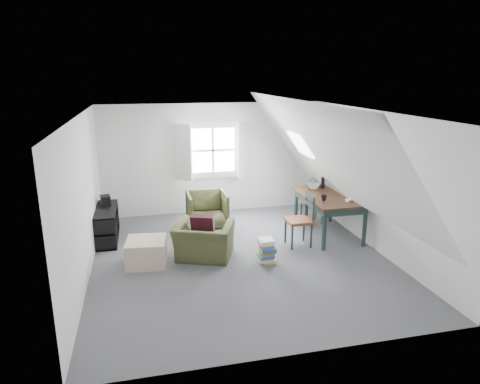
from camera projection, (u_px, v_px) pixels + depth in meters
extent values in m
plane|color=#515156|center=(240.00, 258.00, 7.50)|extent=(5.50, 5.50, 0.00)
plane|color=white|center=(240.00, 114.00, 6.83)|extent=(5.50, 5.50, 0.00)
plane|color=silver|center=(213.00, 159.00, 9.74)|extent=(5.00, 0.00, 5.00)
plane|color=silver|center=(299.00, 254.00, 4.58)|extent=(5.00, 0.00, 5.00)
plane|color=silver|center=(83.00, 199.00, 6.61)|extent=(0.00, 5.50, 5.50)
plane|color=silver|center=(375.00, 181.00, 7.71)|extent=(0.00, 5.50, 5.50)
plane|color=white|center=(144.00, 163.00, 6.68)|extent=(3.19, 5.50, 4.48)
plane|color=white|center=(328.00, 155.00, 7.36)|extent=(3.19, 5.50, 4.48)
cube|color=white|center=(213.00, 150.00, 9.67)|extent=(1.30, 0.04, 1.30)
cube|color=white|center=(183.00, 153.00, 9.37)|extent=(0.35, 0.35, 1.25)
cube|color=white|center=(243.00, 150.00, 9.67)|extent=(0.35, 0.35, 1.25)
cube|color=white|center=(213.00, 150.00, 9.66)|extent=(1.00, 0.02, 1.00)
cube|color=white|center=(213.00, 150.00, 9.64)|extent=(1.08, 0.04, 0.05)
cube|color=white|center=(213.00, 150.00, 9.64)|extent=(0.05, 0.04, 1.08)
cube|color=white|center=(300.00, 145.00, 8.59)|extent=(0.35, 0.75, 0.47)
imported|color=#3D4023|center=(205.00, 257.00, 7.52)|extent=(1.21, 1.14, 0.63)
imported|color=#3D4023|center=(207.00, 226.00, 9.04)|extent=(0.81, 0.83, 0.75)
cube|color=#3A101D|center=(203.00, 225.00, 7.51)|extent=(0.46, 0.35, 0.42)
cube|color=#BEA88F|center=(146.00, 252.00, 7.21)|extent=(0.72, 0.72, 0.43)
cube|color=#311A0C|center=(329.00, 196.00, 8.39)|extent=(0.98, 1.63, 0.04)
cube|color=#1F3430|center=(329.00, 201.00, 8.41)|extent=(0.87, 1.52, 0.13)
cylinder|color=#1F3430|center=(324.00, 230.00, 7.72)|extent=(0.08, 0.08, 0.77)
cylinder|color=#1F3430|center=(365.00, 227.00, 7.90)|extent=(0.08, 0.08, 0.77)
cylinder|color=#1F3430|center=(296.00, 207.00, 9.09)|extent=(0.08, 0.08, 0.77)
cylinder|color=#1F3430|center=(331.00, 204.00, 9.27)|extent=(0.08, 0.08, 0.77)
sphere|color=silver|center=(313.00, 184.00, 8.74)|extent=(0.24, 0.24, 0.24)
cylinder|color=silver|center=(314.00, 177.00, 8.69)|extent=(0.08, 0.08, 0.13)
cylinder|color=black|center=(323.00, 183.00, 8.89)|extent=(0.08, 0.08, 0.24)
cylinder|color=#3F2D1E|center=(323.00, 170.00, 8.82)|extent=(0.03, 0.05, 0.42)
cylinder|color=#3F2D1E|center=(324.00, 170.00, 8.83)|extent=(0.04, 0.06, 0.42)
cylinder|color=#3F2D1E|center=(323.00, 171.00, 8.81)|extent=(0.05, 0.07, 0.42)
imported|color=black|center=(324.00, 201.00, 8.05)|extent=(0.14, 0.14, 0.10)
cube|color=white|center=(349.00, 200.00, 8.00)|extent=(0.15, 0.12, 0.04)
cube|color=brown|center=(312.00, 202.00, 9.20)|extent=(0.42, 0.42, 0.05)
cylinder|color=#1F3430|center=(316.00, 210.00, 9.46)|extent=(0.04, 0.04, 0.43)
cylinder|color=#1F3430|center=(322.00, 214.00, 9.14)|extent=(0.04, 0.04, 0.43)
cylinder|color=#1F3430|center=(301.00, 211.00, 9.39)|extent=(0.04, 0.04, 0.43)
cylinder|color=#1F3430|center=(307.00, 215.00, 9.07)|extent=(0.04, 0.04, 0.43)
cylinder|color=#1F3430|center=(324.00, 194.00, 9.00)|extent=(0.04, 0.04, 0.45)
cylinder|color=#1F3430|center=(308.00, 195.00, 8.93)|extent=(0.04, 0.04, 0.45)
cube|color=#1F3430|center=(316.00, 186.00, 8.92)|extent=(0.34, 0.03, 0.08)
cube|color=#1F3430|center=(316.00, 192.00, 8.95)|extent=(0.34, 0.03, 0.06)
cube|color=brown|center=(299.00, 220.00, 7.93)|extent=(0.46, 0.46, 0.05)
cylinder|color=#1F3430|center=(285.00, 231.00, 8.13)|extent=(0.04, 0.04, 0.47)
cylinder|color=#1F3430|center=(304.00, 229.00, 8.21)|extent=(0.04, 0.04, 0.47)
cylinder|color=#1F3430|center=(292.00, 238.00, 7.78)|extent=(0.04, 0.04, 0.47)
cylinder|color=#1F3430|center=(311.00, 236.00, 7.86)|extent=(0.04, 0.04, 0.47)
cylinder|color=#1F3430|center=(306.00, 204.00, 8.08)|extent=(0.04, 0.04, 0.49)
cylinder|color=#1F3430|center=(314.00, 210.00, 7.74)|extent=(0.04, 0.04, 0.49)
cube|color=#1F3430|center=(310.00, 197.00, 7.86)|extent=(0.03, 0.37, 0.09)
cube|color=#1F3430|center=(310.00, 204.00, 7.90)|extent=(0.03, 0.37, 0.07)
cube|color=black|center=(108.00, 238.00, 8.34)|extent=(0.41, 1.23, 0.03)
cube|color=black|center=(106.00, 224.00, 8.26)|extent=(0.41, 1.23, 0.03)
cube|color=black|center=(105.00, 209.00, 8.18)|extent=(0.41, 1.23, 0.03)
cube|color=black|center=(104.00, 235.00, 7.70)|extent=(0.41, 0.03, 0.61)
cube|color=black|center=(108.00, 215.00, 8.82)|extent=(0.41, 0.03, 0.61)
cube|color=#264C99|center=(106.00, 240.00, 7.97)|extent=(0.18, 0.20, 0.23)
cube|color=red|center=(107.00, 231.00, 8.41)|extent=(0.18, 0.25, 0.23)
cube|color=white|center=(105.00, 222.00, 8.04)|extent=(0.18, 0.23, 0.20)
cube|color=black|center=(105.00, 201.00, 8.39)|extent=(0.22, 0.28, 0.20)
cube|color=#B29933|center=(268.00, 261.00, 7.32)|extent=(0.22, 0.29, 0.04)
cube|color=white|center=(266.00, 259.00, 7.32)|extent=(0.28, 0.32, 0.04)
cube|color=white|center=(268.00, 257.00, 7.30)|extent=(0.24, 0.31, 0.04)
cube|color=#337F4C|center=(265.00, 256.00, 7.28)|extent=(0.24, 0.29, 0.03)
cube|color=#264C99|center=(267.00, 255.00, 7.26)|extent=(0.26, 0.33, 0.03)
cube|color=#B29933|center=(267.00, 253.00, 7.28)|extent=(0.22, 0.29, 0.03)
cube|color=#B29933|center=(267.00, 251.00, 7.29)|extent=(0.26, 0.32, 0.04)
cube|color=#264C99|center=(269.00, 249.00, 7.24)|extent=(0.26, 0.33, 0.04)
cube|color=#264C99|center=(268.00, 247.00, 7.23)|extent=(0.26, 0.32, 0.03)
cube|color=#B29933|center=(266.00, 244.00, 7.27)|extent=(0.24, 0.30, 0.04)
cube|color=white|center=(266.00, 242.00, 7.25)|extent=(0.24, 0.27, 0.04)
cube|color=white|center=(266.00, 240.00, 7.24)|extent=(0.24, 0.29, 0.03)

